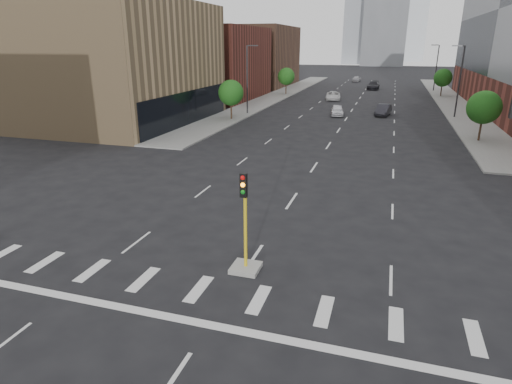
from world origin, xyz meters
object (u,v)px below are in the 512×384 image
at_px(car_distant, 356,79).
at_px(car_mid_right, 383,110).
at_px(car_far_left, 333,96).
at_px(car_deep_right, 373,85).
at_px(car_near_left, 337,110).
at_px(median_traffic_signal, 245,250).

bearing_deg(car_distant, car_mid_right, -76.50).
xyz_separation_m(car_far_left, car_deep_right, (5.77, 20.82, 0.11)).
xyz_separation_m(car_mid_right, car_far_left, (-8.74, 15.12, -0.04)).
relative_size(car_near_left, car_mid_right, 0.93).
bearing_deg(car_far_left, median_traffic_signal, -93.27).
bearing_deg(car_distant, median_traffic_signal, -82.84).
xyz_separation_m(car_near_left, car_distant, (-2.05, 56.38, 0.00)).
distance_m(car_mid_right, car_distant, 55.08).
bearing_deg(car_mid_right, median_traffic_signal, -87.64).
relative_size(median_traffic_signal, car_far_left, 0.86).
bearing_deg(car_far_left, car_deep_right, 67.21).
bearing_deg(car_mid_right, car_distant, 106.36).
relative_size(car_far_left, car_deep_right, 0.90).
bearing_deg(median_traffic_signal, car_near_left, 91.98).
bearing_deg(car_far_left, car_distant, 81.65).
bearing_deg(car_near_left, car_deep_right, 77.42).
relative_size(median_traffic_signal, car_mid_right, 0.97).
xyz_separation_m(car_near_left, car_mid_right, (5.97, 1.89, 0.03)).
distance_m(car_deep_right, car_distant, 19.23).
relative_size(median_traffic_signal, car_deep_right, 0.77).
bearing_deg(median_traffic_signal, car_distant, 92.04).
xyz_separation_m(median_traffic_signal, car_mid_right, (4.47, 45.36, -0.23)).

